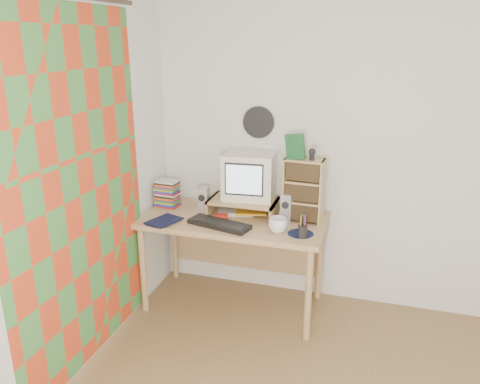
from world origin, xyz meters
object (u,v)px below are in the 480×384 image
Objects in this scene: dvd_stack at (167,191)px; mug at (278,225)px; keyboard at (219,224)px; diary at (155,217)px; cd_rack at (303,190)px; desk at (236,231)px; crt_monitor at (249,176)px.

dvd_stack reaches higher than mug.
diary is (-0.50, -0.02, 0.01)m from keyboard.
desk is at bearing -172.13° from cd_rack.
dvd_stack is at bearing 166.34° from keyboard.
cd_rack reaches higher than diary.
dvd_stack is at bearing 179.39° from crt_monitor.
crt_monitor is 0.78× the size of cd_rack.
crt_monitor is 1.51× the size of dvd_stack.
cd_rack is 3.53× the size of mug.
crt_monitor is (0.08, 0.09, 0.43)m from desk.
desk is at bearing 1.50° from dvd_stack.
mug reaches higher than desk.
crt_monitor reaches higher than diary.
cd_rack is 2.16× the size of diary.
diary is at bearing -159.81° from cd_rack.
keyboard is 0.67m from cd_rack.
cd_rack is 0.35m from mug.
desk is 2.94× the size of cd_rack.
desk is 0.64m from cd_rack.
crt_monitor reaches higher than mug.
diary is (-0.94, -0.04, -0.03)m from mug.
desk is at bearing 45.97° from diary.
desk is 0.65m from dvd_stack.
desk is 3.75× the size of crt_monitor.
diary reaches higher than desk.
dvd_stack is 1.02m from mug.
desk is 10.39× the size of mug.
desk is at bearing 148.54° from mug.
cd_rack is at bearing 4.97° from dvd_stack.
desk is 0.30m from keyboard.
crt_monitor is 2.77× the size of mug.
cd_rack is (0.56, 0.29, 0.22)m from keyboard.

